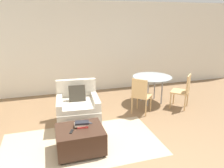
{
  "coord_description": "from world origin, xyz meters",
  "views": [
    {
      "loc": [
        -0.97,
        -2.79,
        2.26
      ],
      "look_at": [
        0.49,
        1.96,
        0.75
      ],
      "focal_mm": 35.0,
      "sensor_mm": 36.0,
      "label": 1
    }
  ],
  "objects_px": {
    "tv_remote_primary": "(72,131)",
    "dining_chair_near_left": "(141,94)",
    "dining_table": "(152,80)",
    "armchair": "(78,109)",
    "book_stack": "(82,124)",
    "ottoman": "(80,139)",
    "dining_chair_near_right": "(184,89)",
    "tv_remote_secondary": "(89,122)"
  },
  "relations": [
    {
      "from": "dining_table",
      "to": "dining_chair_near_right",
      "type": "distance_m",
      "value": 0.86
    },
    {
      "from": "dining_chair_near_left",
      "to": "book_stack",
      "type": "bearing_deg",
      "value": -146.04
    },
    {
      "from": "book_stack",
      "to": "ottoman",
      "type": "bearing_deg",
      "value": -127.32
    },
    {
      "from": "tv_remote_secondary",
      "to": "dining_table",
      "type": "relative_size",
      "value": 0.13
    },
    {
      "from": "ottoman",
      "to": "dining_chair_near_left",
      "type": "distance_m",
      "value": 2.03
    },
    {
      "from": "tv_remote_secondary",
      "to": "dining_table",
      "type": "bearing_deg",
      "value": 37.55
    },
    {
      "from": "dining_chair_near_left",
      "to": "ottoman",
      "type": "bearing_deg",
      "value": -145.25
    },
    {
      "from": "book_stack",
      "to": "dining_chair_near_left",
      "type": "height_order",
      "value": "dining_chair_near_left"
    },
    {
      "from": "tv_remote_secondary",
      "to": "armchair",
      "type": "bearing_deg",
      "value": 94.69
    },
    {
      "from": "dining_table",
      "to": "tv_remote_primary",
      "type": "bearing_deg",
      "value": -142.91
    },
    {
      "from": "armchair",
      "to": "dining_chair_near_right",
      "type": "height_order",
      "value": "armchair"
    },
    {
      "from": "ottoman",
      "to": "dining_chair_near_left",
      "type": "bearing_deg",
      "value": 34.75
    },
    {
      "from": "book_stack",
      "to": "dining_chair_near_right",
      "type": "distance_m",
      "value": 3.0
    },
    {
      "from": "ottoman",
      "to": "dining_chair_near_right",
      "type": "bearing_deg",
      "value": 21.93
    },
    {
      "from": "dining_chair_near_left",
      "to": "dining_chair_near_right",
      "type": "height_order",
      "value": "same"
    },
    {
      "from": "armchair",
      "to": "dining_chair_near_right",
      "type": "xyz_separation_m",
      "value": [
        2.73,
        0.1,
        0.16
      ]
    },
    {
      "from": "book_stack",
      "to": "dining_table",
      "type": "xyz_separation_m",
      "value": [
        2.2,
        1.68,
        0.17
      ]
    },
    {
      "from": "armchair",
      "to": "dining_chair_near_right",
      "type": "bearing_deg",
      "value": 2.0
    },
    {
      "from": "ottoman",
      "to": "dining_table",
      "type": "height_order",
      "value": "dining_table"
    },
    {
      "from": "armchair",
      "to": "tv_remote_secondary",
      "type": "bearing_deg",
      "value": -85.31
    },
    {
      "from": "ottoman",
      "to": "dining_chair_near_left",
      "type": "relative_size",
      "value": 0.9
    },
    {
      "from": "ottoman",
      "to": "tv_remote_primary",
      "type": "height_order",
      "value": "tv_remote_primary"
    },
    {
      "from": "armchair",
      "to": "tv_remote_primary",
      "type": "xyz_separation_m",
      "value": [
        -0.27,
        -1.12,
        0.09
      ]
    },
    {
      "from": "book_stack",
      "to": "dining_chair_near_right",
      "type": "xyz_separation_m",
      "value": [
        2.8,
        1.08,
        0.03
      ]
    },
    {
      "from": "dining_table",
      "to": "dining_chair_near_right",
      "type": "relative_size",
      "value": 1.17
    },
    {
      "from": "armchair",
      "to": "book_stack",
      "type": "bearing_deg",
      "value": -94.34
    },
    {
      "from": "tv_remote_primary",
      "to": "dining_chair_near_left",
      "type": "bearing_deg",
      "value": 34.01
    },
    {
      "from": "dining_table",
      "to": "dining_chair_near_left",
      "type": "distance_m",
      "value": 0.86
    },
    {
      "from": "tv_remote_primary",
      "to": "tv_remote_secondary",
      "type": "bearing_deg",
      "value": 34.2
    },
    {
      "from": "armchair",
      "to": "dining_table",
      "type": "relative_size",
      "value": 0.93
    },
    {
      "from": "tv_remote_secondary",
      "to": "dining_chair_near_left",
      "type": "relative_size",
      "value": 0.15
    },
    {
      "from": "book_stack",
      "to": "tv_remote_secondary",
      "type": "height_order",
      "value": "book_stack"
    },
    {
      "from": "tv_remote_primary",
      "to": "dining_chair_near_left",
      "type": "xyz_separation_m",
      "value": [
        1.8,
        1.21,
        0.07
      ]
    },
    {
      "from": "dining_table",
      "to": "dining_chair_near_left",
      "type": "bearing_deg",
      "value": -135.0
    },
    {
      "from": "dining_chair_near_right",
      "to": "book_stack",
      "type": "bearing_deg",
      "value": -158.92
    },
    {
      "from": "dining_table",
      "to": "armchair",
      "type": "bearing_deg",
      "value": -161.92
    },
    {
      "from": "tv_remote_primary",
      "to": "tv_remote_secondary",
      "type": "distance_m",
      "value": 0.42
    },
    {
      "from": "tv_remote_primary",
      "to": "dining_chair_near_left",
      "type": "distance_m",
      "value": 2.17
    },
    {
      "from": "tv_remote_secondary",
      "to": "dining_chair_near_right",
      "type": "relative_size",
      "value": 0.15
    },
    {
      "from": "ottoman",
      "to": "dining_chair_near_right",
      "type": "distance_m",
      "value": 3.09
    },
    {
      "from": "book_stack",
      "to": "tv_remote_primary",
      "type": "bearing_deg",
      "value": -145.59
    },
    {
      "from": "armchair",
      "to": "tv_remote_primary",
      "type": "height_order",
      "value": "armchair"
    }
  ]
}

